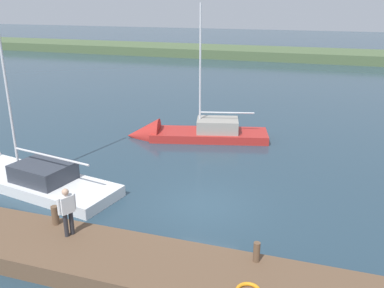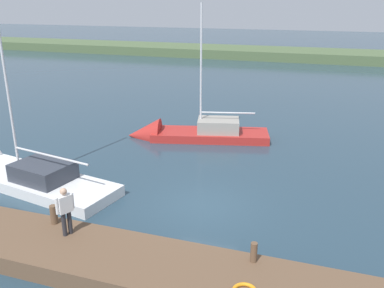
% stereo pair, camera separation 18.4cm
% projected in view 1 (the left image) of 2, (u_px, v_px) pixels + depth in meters
% --- Properties ---
extents(ground_plane, '(200.00, 200.00, 0.00)m').
position_uv_depth(ground_plane, '(204.00, 206.00, 16.27)').
color(ground_plane, '#263D4C').
extents(far_shoreline, '(180.00, 8.00, 2.40)m').
position_uv_depth(far_shoreline, '(296.00, 59.00, 56.15)').
color(far_shoreline, '#4C603D').
rests_on(far_shoreline, ground_plane).
extents(dock_pier, '(26.87, 2.57, 0.59)m').
position_uv_depth(dock_pier, '(158.00, 270.00, 11.95)').
color(dock_pier, brown).
rests_on(dock_pier, ground_plane).
extents(mooring_post_near, '(0.24, 0.24, 0.66)m').
position_uv_depth(mooring_post_near, '(55.00, 215.00, 13.73)').
color(mooring_post_near, brown).
rests_on(mooring_post_near, dock_pier).
extents(mooring_post_far, '(0.19, 0.19, 0.60)m').
position_uv_depth(mooring_post_far, '(257.00, 252.00, 11.78)').
color(mooring_post_far, brown).
rests_on(mooring_post_far, dock_pier).
extents(sailboat_near_dock, '(8.40, 4.00, 8.47)m').
position_uv_depth(sailboat_near_dock, '(185.00, 135.00, 24.10)').
color(sailboat_near_dock, '#B22823').
rests_on(sailboat_near_dock, ground_plane).
extents(sailboat_far_left, '(9.87, 4.07, 11.09)m').
position_uv_depth(sailboat_far_left, '(6.00, 175.00, 18.69)').
color(sailboat_far_left, white).
rests_on(sailboat_far_left, ground_plane).
extents(person_on_dock, '(0.39, 0.57, 1.62)m').
position_uv_depth(person_on_dock, '(67.00, 209.00, 12.88)').
color(person_on_dock, '#28282D').
rests_on(person_on_dock, dock_pier).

